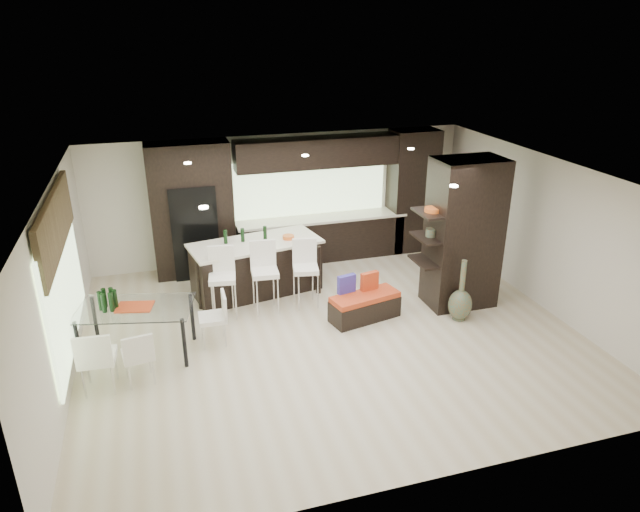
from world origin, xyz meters
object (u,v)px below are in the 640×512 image
object	(u,v)px
stool_right	(306,280)
chair_end	(213,321)
dining_table	(138,331)
stool_mid	(265,285)
kitchen_island	(256,267)
bench	(365,307)
stool_left	(223,290)
chair_near	(138,358)
floor_vase	(462,290)
chair_far	(98,362)

from	to	relation	value
stool_right	chair_end	world-z (taller)	stool_right
dining_table	stool_mid	bearing A→B (deg)	34.56
kitchen_island	bench	distance (m)	2.30
stool_left	bench	world-z (taller)	stool_left
stool_left	chair_end	world-z (taller)	stool_left
bench	stool_left	bearing A→B (deg)	148.65
stool_mid	chair_near	distance (m)	2.72
stool_left	floor_vase	bearing A→B (deg)	-9.40
stool_mid	bench	world-z (taller)	stool_mid
bench	stool_right	bearing A→B (deg)	124.11
kitchen_island	bench	world-z (taller)	kitchen_island
stool_mid	stool_right	bearing A→B (deg)	5.51
chair_near	chair_end	size ratio (longest dim) A/B	0.98
chair_far	stool_left	bearing A→B (deg)	43.88
kitchen_island	stool_mid	size ratio (longest dim) A/B	2.34
chair_end	bench	bearing A→B (deg)	-87.25
kitchen_island	chair_end	bearing A→B (deg)	-131.68
stool_left	stool_right	world-z (taller)	stool_left
stool_mid	chair_end	world-z (taller)	stool_mid
stool_right	stool_mid	bearing A→B (deg)	-169.14
kitchen_island	stool_right	xyz separation A→B (m)	(0.75, -0.84, -0.01)
dining_table	bench	bearing A→B (deg)	14.22
chair_far	chair_end	xyz separation A→B (m)	(1.68, 0.80, -0.05)
chair_far	stool_right	bearing A→B (deg)	29.41
bench	dining_table	world-z (taller)	dining_table
bench	stool_mid	bearing A→B (deg)	141.04
bench	chair_far	xyz separation A→B (m)	(-4.30, -0.87, 0.21)
stool_left	stool_mid	distance (m)	0.75
floor_vase	chair_far	xyz separation A→B (m)	(-5.88, -0.38, -0.11)
stool_left	stool_right	size ratio (longest dim) A/B	1.02
stool_right	chair_far	world-z (taller)	stool_right
kitchen_island	floor_vase	world-z (taller)	floor_vase
stool_mid	chair_near	size ratio (longest dim) A/B	1.33
bench	chair_near	world-z (taller)	chair_near
stool_right	chair_far	xyz separation A→B (m)	(-3.45, -1.66, -0.05)
stool_mid	chair_end	distance (m)	1.34
stool_right	chair_near	distance (m)	3.35
kitchen_island	chair_end	world-z (taller)	kitchen_island
kitchen_island	floor_vase	distance (m)	3.82
stool_mid	dining_table	xyz separation A→B (m)	(-2.18, -0.85, -0.11)
chair_far	floor_vase	bearing A→B (deg)	7.44
stool_mid	stool_right	size ratio (longest dim) A/B	1.04
dining_table	stool_left	bearing A→B (deg)	44.05
chair_far	chair_end	size ratio (longest dim) A/B	1.13
bench	dining_table	size ratio (longest dim) A/B	0.72
stool_left	stool_right	distance (m)	1.49
dining_table	chair_end	bearing A→B (deg)	13.19
chair_end	stool_mid	bearing A→B (deg)	-49.17
stool_right	dining_table	size ratio (longest dim) A/B	0.59
chair_far	stool_mid	bearing A→B (deg)	35.11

